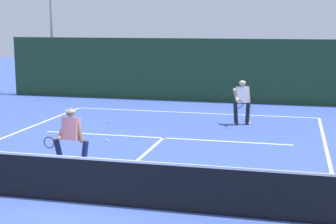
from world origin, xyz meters
TOP-DOWN VIEW (x-y plane):
  - ground_plane at (0.00, 0.00)m, footprint 80.00×80.00m
  - court_line_baseline_far at (0.00, 11.24)m, footprint 10.24×0.10m
  - court_line_service at (0.00, 6.35)m, footprint 8.35×0.10m
  - court_line_centre at (0.00, 3.20)m, footprint 0.10×6.40m
  - tennis_net at (0.00, 0.00)m, footprint 11.22×0.09m
  - player_near at (-1.32, 2.11)m, footprint 1.00×0.87m
  - player_far at (2.27, 9.17)m, footprint 0.72×0.93m
  - tennis_ball at (-1.63, 5.45)m, footprint 0.07×0.07m
  - tennis_ball_extra at (-2.64, 8.41)m, footprint 0.07×0.07m
  - back_fence_windscreen at (0.00, 14.46)m, footprint 20.11×0.12m
  - light_pole at (-8.35, 15.39)m, footprint 0.55×0.44m

SIDE VIEW (x-z plane):
  - ground_plane at x=0.00m, z-range 0.00..0.00m
  - court_line_baseline_far at x=0.00m, z-range 0.00..0.01m
  - court_line_service at x=0.00m, z-range 0.00..0.01m
  - court_line_centre at x=0.00m, z-range 0.00..0.01m
  - tennis_ball at x=-1.63m, z-range 0.00..0.07m
  - tennis_ball_extra at x=-2.64m, z-range 0.00..0.07m
  - tennis_net at x=0.00m, z-range -0.03..1.05m
  - player_near at x=-1.32m, z-range 0.08..1.72m
  - player_far at x=2.27m, z-range 0.08..1.75m
  - back_fence_windscreen at x=0.00m, z-range 0.00..3.00m
  - light_pole at x=-8.35m, z-range 0.85..8.58m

